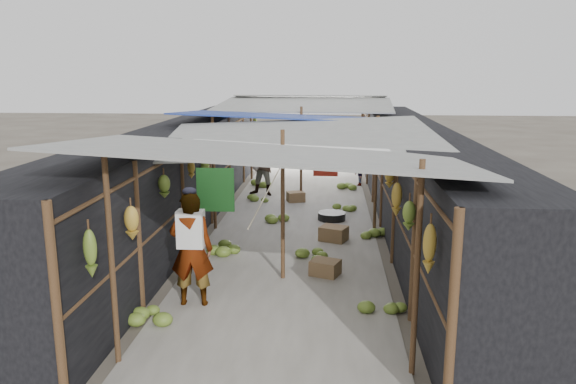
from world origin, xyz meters
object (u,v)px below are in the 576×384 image
(crate_near, at_px, (325,268))
(black_basin, at_px, (332,216))
(vendor_seated, at_px, (359,171))
(vendor_elderly, at_px, (192,249))
(shopper_blue, at_px, (263,165))

(crate_near, bearing_deg, black_basin, 110.14)
(crate_near, xyz_separation_m, vendor_seated, (0.96, 7.95, 0.33))
(black_basin, distance_m, vendor_elderly, 5.63)
(crate_near, bearing_deg, vendor_elderly, -123.31)
(crate_near, xyz_separation_m, shopper_blue, (-1.85, 6.39, 0.75))
(vendor_elderly, height_order, vendor_seated, vendor_elderly)
(shopper_blue, bearing_deg, black_basin, -38.91)
(black_basin, xyz_separation_m, vendor_elderly, (-2.14, -5.15, 0.80))
(vendor_elderly, distance_m, vendor_seated, 9.82)
(crate_near, distance_m, vendor_seated, 8.01)
(black_basin, xyz_separation_m, shopper_blue, (-1.97, 2.64, 0.79))
(vendor_elderly, bearing_deg, shopper_blue, -95.77)
(vendor_seated, bearing_deg, black_basin, -24.57)
(shopper_blue, distance_m, vendor_seated, 3.24)
(shopper_blue, xyz_separation_m, vendor_seated, (2.81, 1.56, -0.41))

